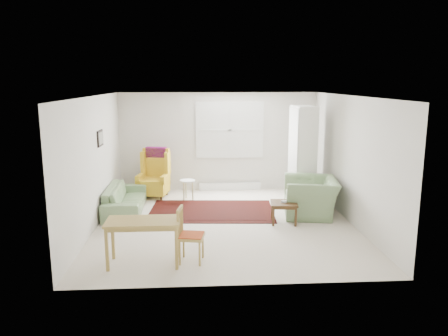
{
  "coord_description": "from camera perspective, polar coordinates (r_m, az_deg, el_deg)",
  "views": [
    {
      "loc": [
        -0.54,
        -8.33,
        2.78
      ],
      "look_at": [
        0.0,
        0.3,
        1.05
      ],
      "focal_mm": 35.0,
      "sensor_mm": 36.0,
      "label": 1
    }
  ],
  "objects": [
    {
      "name": "wingback_chair",
      "position": [
        10.65,
        -9.23,
        -0.68
      ],
      "size": [
        0.81,
        0.84,
        1.19
      ],
      "primitive_type": null,
      "rotation": [
        0.0,
        0.0,
        -0.19
      ],
      "color": "gold",
      "rests_on": "ground"
    },
    {
      "name": "sofa",
      "position": [
        9.66,
        -12.77,
        -3.31
      ],
      "size": [
        0.79,
        1.93,
        0.77
      ],
      "primitive_type": "imported",
      "rotation": [
        0.0,
        0.0,
        1.59
      ],
      "color": "#6E8B5D",
      "rests_on": "ground"
    },
    {
      "name": "armchair",
      "position": [
        9.33,
        11.27,
        -3.25
      ],
      "size": [
        1.23,
        1.35,
        0.94
      ],
      "primitive_type": "imported",
      "rotation": [
        0.0,
        0.0,
        -1.73
      ],
      "color": "#6E8B5D",
      "rests_on": "ground"
    },
    {
      "name": "stool",
      "position": [
        10.42,
        -4.79,
        -2.84
      ],
      "size": [
        0.43,
        0.43,
        0.48
      ],
      "primitive_type": null,
      "rotation": [
        0.0,
        0.0,
        -0.22
      ],
      "color": "white",
      "rests_on": "ground"
    },
    {
      "name": "desk",
      "position": [
        6.89,
        -10.44,
        -9.51
      ],
      "size": [
        1.12,
        0.56,
        0.71
      ],
      "primitive_type": null,
      "rotation": [
        0.0,
        0.0,
        -0.0
      ],
      "color": "#A98C44",
      "rests_on": "ground"
    },
    {
      "name": "desk_chair",
      "position": [
        6.85,
        -4.3,
        -8.71
      ],
      "size": [
        0.44,
        0.44,
        0.88
      ],
      "primitive_type": null,
      "rotation": [
        0.0,
        0.0,
        1.4
      ],
      "color": "#A98C44",
      "rests_on": "ground"
    },
    {
      "name": "rug",
      "position": [
        9.53,
        -1.63,
        -5.58
      ],
      "size": [
        2.77,
        1.89,
        0.03
      ],
      "primitive_type": null,
      "rotation": [
        0.0,
        0.0,
        -0.07
      ],
      "color": "black",
      "rests_on": "ground"
    },
    {
      "name": "cabinet",
      "position": [
        10.33,
        10.25,
        1.82
      ],
      "size": [
        0.48,
        0.9,
        2.22
      ],
      "primitive_type": null,
      "rotation": [
        0.0,
        0.0,
        0.02
      ],
      "color": "white",
      "rests_on": "ground"
    },
    {
      "name": "room",
      "position": [
        8.7,
        0.16,
        1.22
      ],
      "size": [
        5.04,
        5.54,
        2.51
      ],
      "color": "beige",
      "rests_on": "ground"
    },
    {
      "name": "coffee_table",
      "position": [
        8.8,
        7.81,
        -5.77
      ],
      "size": [
        0.57,
        0.57,
        0.42
      ],
      "primitive_type": null,
      "rotation": [
        0.0,
        0.0,
        -0.12
      ],
      "color": "#442B15",
      "rests_on": "ground"
    }
  ]
}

